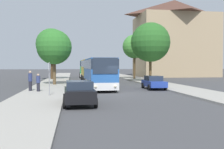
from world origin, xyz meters
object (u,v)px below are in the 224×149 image
(tree_left_near, at_px, (54,47))
(tree_right_mid, at_px, (134,47))
(bus_front, at_px, (99,73))
(parked_car_left_curb, at_px, (79,93))
(pedestrian_waiting_near, at_px, (30,81))
(tree_left_far, at_px, (52,44))
(bus_rear, at_px, (86,69))
(bus_stop_sign, at_px, (49,75))
(parked_car_right_near, at_px, (154,82))
(pedestrian_waiting_far, at_px, (38,83))
(tree_right_near, at_px, (150,42))
(bus_middle, at_px, (91,70))

(tree_left_near, height_order, tree_right_mid, tree_right_mid)
(bus_front, bearing_deg, parked_car_left_curb, -102.86)
(parked_car_left_curb, relative_size, tree_right_mid, 0.52)
(pedestrian_waiting_near, height_order, tree_right_mid, tree_right_mid)
(parked_car_left_curb, distance_m, tree_left_far, 30.89)
(bus_front, distance_m, bus_rear, 27.06)
(bus_front, bearing_deg, tree_left_far, 107.91)
(bus_front, bearing_deg, bus_stop_sign, -124.66)
(parked_car_right_near, xyz_separation_m, pedestrian_waiting_near, (-12.48, -1.41, 0.36))
(parked_car_left_curb, xyz_separation_m, parked_car_right_near, (8.13, 10.03, -0.06))
(pedestrian_waiting_far, distance_m, tree_right_near, 19.96)
(parked_car_right_near, distance_m, tree_left_far, 24.14)
(tree_left_near, xyz_separation_m, tree_left_far, (-1.36, 13.47, 1.43))
(parked_car_left_curb, xyz_separation_m, tree_right_near, (10.99, 20.70, 5.14))
(bus_middle, relative_size, tree_right_near, 1.24)
(pedestrian_waiting_far, xyz_separation_m, tree_left_near, (0.87, 8.70, 3.85))
(bus_rear, height_order, tree_right_near, tree_right_near)
(tree_right_near, bearing_deg, bus_rear, 115.48)
(bus_front, relative_size, pedestrian_waiting_far, 6.43)
(parked_car_right_near, bearing_deg, pedestrian_waiting_far, 11.25)
(bus_rear, bearing_deg, bus_front, -88.38)
(pedestrian_waiting_far, relative_size, tree_left_far, 0.18)
(bus_middle, distance_m, parked_car_right_near, 15.67)
(tree_left_near, bearing_deg, tree_left_far, 95.76)
(parked_car_right_near, bearing_deg, bus_middle, -67.27)
(pedestrian_waiting_near, bearing_deg, tree_right_near, -100.02)
(tree_left_near, xyz_separation_m, tree_right_near, (13.67, 4.03, 1.13))
(bus_front, xyz_separation_m, parked_car_left_curb, (-2.39, -11.57, -0.93))
(parked_car_right_near, distance_m, pedestrian_waiting_near, 12.57)
(bus_rear, bearing_deg, parked_car_right_near, -77.03)
(parked_car_left_curb, bearing_deg, tree_right_near, 60.40)
(tree_right_near, distance_m, tree_right_mid, 8.56)
(bus_stop_sign, relative_size, tree_left_near, 0.38)
(tree_left_near, bearing_deg, parked_car_left_curb, -80.89)
(bus_front, distance_m, parked_car_left_curb, 11.86)
(tree_right_mid, bearing_deg, pedestrian_waiting_far, -123.65)
(parked_car_left_curb, distance_m, bus_stop_sign, 5.17)
(parked_car_left_curb, distance_m, tree_right_mid, 31.53)
(bus_stop_sign, distance_m, tree_right_near, 21.31)
(tree_right_near, bearing_deg, pedestrian_waiting_far, -138.78)
(bus_rear, bearing_deg, bus_stop_sign, -96.12)
(bus_rear, distance_m, tree_right_mid, 13.09)
(bus_front, distance_m, tree_left_near, 7.82)
(bus_stop_sign, xyz_separation_m, tree_right_mid, (12.88, 24.70, 4.12))
(parked_car_right_near, bearing_deg, bus_front, -13.84)
(bus_middle, relative_size, bus_stop_sign, 4.11)
(bus_front, height_order, parked_car_right_near, bus_front)
(bus_rear, bearing_deg, pedestrian_waiting_far, -99.33)
(tree_right_near, bearing_deg, parked_car_left_curb, -117.97)
(bus_middle, distance_m, tree_left_far, 9.59)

